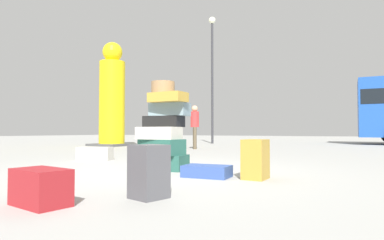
{
  "coord_description": "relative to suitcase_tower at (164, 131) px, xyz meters",
  "views": [
    {
      "loc": [
        3.01,
        -4.35,
        0.63
      ],
      "look_at": [
        -0.05,
        1.06,
        0.85
      ],
      "focal_mm": 30.58,
      "sensor_mm": 36.0,
      "label": 1
    }
  ],
  "objects": [
    {
      "name": "suitcase_maroon_right_side",
      "position": [
        0.55,
        -2.65,
        -0.48
      ],
      "size": [
        0.56,
        0.37,
        0.31
      ],
      "primitive_type": "cube",
      "rotation": [
        0.0,
        0.0,
        -0.13
      ],
      "color": "maroon",
      "rests_on": "ground"
    },
    {
      "name": "lamp_post",
      "position": [
        -4.37,
        10.84,
        3.65
      ],
      "size": [
        0.36,
        0.36,
        6.64
      ],
      "color": "#333338",
      "rests_on": "ground"
    },
    {
      "name": "person_bearded_onlooker",
      "position": [
        -2.61,
        5.78,
        0.3
      ],
      "size": [
        0.3,
        0.3,
        1.56
      ],
      "rotation": [
        0.0,
        0.0,
        -0.99
      ],
      "color": "brown",
      "rests_on": "ground"
    },
    {
      "name": "suitcase_cream_white_trunk",
      "position": [
        -2.37,
        0.79,
        -0.49
      ],
      "size": [
        0.8,
        0.53,
        0.29
      ],
      "primitive_type": "cube",
      "rotation": [
        0.0,
        0.0,
        0.32
      ],
      "color": "beige",
      "rests_on": "ground"
    },
    {
      "name": "suitcase_tower",
      "position": [
        0.0,
        0.0,
        0.0
      ],
      "size": [
        0.85,
        0.59,
        1.45
      ],
      "color": "#26594C",
      "rests_on": "ground"
    },
    {
      "name": "suitcase_navy_upright_blue",
      "position": [
        1.0,
        -0.4,
        -0.55
      ],
      "size": [
        0.67,
        0.45,
        0.16
      ],
      "primitive_type": "cube",
      "rotation": [
        0.0,
        0.0,
        0.1
      ],
      "color": "#334F99",
      "rests_on": "ground"
    },
    {
      "name": "suitcase_tan_foreground_far",
      "position": [
        1.64,
        -0.24,
        -0.37
      ],
      "size": [
        0.29,
        0.37,
        0.53
      ],
      "primitive_type": "cube",
      "rotation": [
        0.0,
        0.0,
        0.0
      ],
      "color": "#B28C33",
      "rests_on": "ground"
    },
    {
      "name": "suitcase_charcoal_foreground_near",
      "position": [
        1.16,
        -1.94,
        -0.38
      ],
      "size": [
        0.35,
        0.35,
        0.51
      ],
      "primitive_type": "cube",
      "rotation": [
        0.0,
        0.0,
        -0.23
      ],
      "color": "#4C4C51",
      "rests_on": "ground"
    },
    {
      "name": "yellow_dummy_statue",
      "position": [
        -7.01,
        6.24,
        1.4
      ],
      "size": [
        1.55,
        1.55,
        4.55
      ],
      "color": "yellow",
      "rests_on": "ground"
    },
    {
      "name": "ground_plane",
      "position": [
        0.04,
        -0.1,
        -0.63
      ],
      "size": [
        80.0,
        80.0,
        0.0
      ],
      "primitive_type": "plane",
      "color": "#9E9E99"
    }
  ]
}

